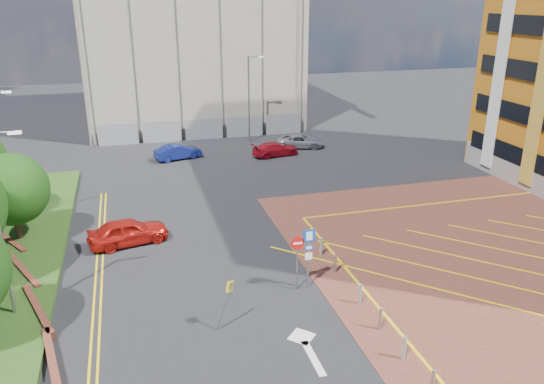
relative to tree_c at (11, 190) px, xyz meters
name	(u,v)px	position (x,y,z in m)	size (l,w,h in m)	color
ground	(304,300)	(13.50, -10.00, -3.19)	(140.00, 140.00, 0.00)	black
retaining_wall	(33,311)	(1.70, -8.00, -2.99)	(6.06, 20.33, 0.40)	brown
tree_c	(11,190)	(0.00, 0.00, 0.00)	(4.00, 4.00, 4.90)	#3D2B1C
lamp_back	(250,96)	(17.58, 18.00, 1.17)	(1.53, 0.16, 8.00)	#9EA0A8
sign_cluster	(304,252)	(13.80, -9.02, -1.24)	(1.17, 0.12, 3.20)	#9EA0A8
warning_sign	(227,299)	(9.69, -11.22, -1.76)	(0.83, 0.43, 2.24)	#9EA0A8
bollard_row	(367,303)	(15.80, -11.67, -2.72)	(0.14, 11.14, 0.90)	#9EA0A8
construction_building	(186,16)	(13.50, 30.00, 7.81)	(21.20, 19.20, 22.00)	#B0A990
construction_fence	(214,128)	(14.50, 20.00, -2.19)	(21.60, 0.06, 2.00)	gray
car_red_left	(128,231)	(5.90, -1.77, -2.45)	(1.76, 4.38, 1.49)	#AC150E
car_blue_back	(178,152)	(10.33, 13.98, -2.55)	(1.37, 3.92, 1.29)	navy
car_red_back	(275,149)	(18.58, 12.76, -2.60)	(1.66, 4.07, 1.18)	maroon
car_silver_back	(300,141)	(21.49, 14.69, -2.60)	(1.97, 4.28, 1.19)	#9C9CA2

